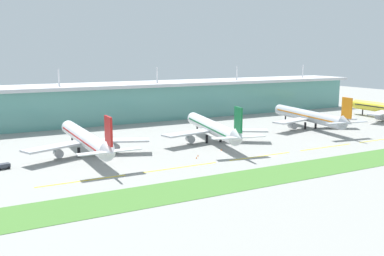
# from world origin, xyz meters

# --- Properties ---
(ground_plane) EXTENTS (600.00, 600.00, 0.00)m
(ground_plane) POSITION_xyz_m (0.00, 0.00, 0.00)
(ground_plane) COLOR gray
(terminal_building) EXTENTS (288.00, 34.00, 30.58)m
(terminal_building) POSITION_xyz_m (-0.00, 110.61, 11.00)
(terminal_building) COLOR #5B9E93
(terminal_building) RESTS_ON ground
(airliner_near_middle) EXTENTS (48.80, 67.63, 18.90)m
(airliner_near_middle) POSITION_xyz_m (-61.01, 34.13, 6.45)
(airliner_near_middle) COLOR white
(airliner_near_middle) RESTS_ON ground
(airliner_center) EXTENTS (47.90, 65.28, 18.90)m
(airliner_center) POSITION_xyz_m (-5.26, 32.74, 6.45)
(airliner_center) COLOR silver
(airliner_center) RESTS_ON ground
(airliner_far_middle) EXTENTS (48.32, 65.82, 18.90)m
(airliner_far_middle) POSITION_xyz_m (56.74, 38.73, 6.45)
(airliner_far_middle) COLOR #ADB2BC
(airliner_far_middle) RESTS_ON ground
(taxiway_stripe_west) EXTENTS (28.00, 0.70, 0.04)m
(taxiway_stripe_west) POSITION_xyz_m (-71.00, 0.92, 0.02)
(taxiway_stripe_west) COLOR yellow
(taxiway_stripe_west) RESTS_ON ground
(taxiway_stripe_mid_west) EXTENTS (28.00, 0.70, 0.04)m
(taxiway_stripe_mid_west) POSITION_xyz_m (-37.00, 0.92, 0.02)
(taxiway_stripe_mid_west) COLOR yellow
(taxiway_stripe_mid_west) RESTS_ON ground
(taxiway_stripe_centre) EXTENTS (28.00, 0.70, 0.04)m
(taxiway_stripe_centre) POSITION_xyz_m (-3.00, 0.92, 0.02)
(taxiway_stripe_centre) COLOR yellow
(taxiway_stripe_centre) RESTS_ON ground
(taxiway_stripe_mid_east) EXTENTS (28.00, 0.70, 0.04)m
(taxiway_stripe_mid_east) POSITION_xyz_m (31.00, 0.92, 0.02)
(taxiway_stripe_mid_east) COLOR yellow
(taxiway_stripe_mid_east) RESTS_ON ground
(taxiway_stripe_east) EXTENTS (28.00, 0.70, 0.04)m
(taxiway_stripe_east) POSITION_xyz_m (65.00, 0.92, 0.02)
(taxiway_stripe_east) COLOR yellow
(taxiway_stripe_east) RESTS_ON ground
(grass_verge) EXTENTS (300.00, 18.00, 0.10)m
(grass_verge) POSITION_xyz_m (0.00, -21.65, 0.05)
(grass_verge) COLOR #477A33
(grass_verge) RESTS_ON ground
(pushback_tug) EXTENTS (4.77, 3.21, 1.85)m
(pushback_tug) POSITION_xyz_m (-91.14, 27.48, 1.10)
(pushback_tug) COLOR #333842
(pushback_tug) RESTS_ON ground
(safety_cone_left_wingtip) EXTENTS (0.56, 0.56, 0.70)m
(safety_cone_left_wingtip) POSITION_xyz_m (-24.04, 12.17, 0.35)
(safety_cone_left_wingtip) COLOR orange
(safety_cone_left_wingtip) RESTS_ON ground
(safety_cone_nose_front) EXTENTS (0.56, 0.56, 0.70)m
(safety_cone_nose_front) POSITION_xyz_m (-10.85, 16.47, 0.35)
(safety_cone_nose_front) COLOR orange
(safety_cone_nose_front) RESTS_ON ground
(safety_cone_right_wingtip) EXTENTS (0.56, 0.56, 0.70)m
(safety_cone_right_wingtip) POSITION_xyz_m (-26.16, 9.46, 0.35)
(safety_cone_right_wingtip) COLOR orange
(safety_cone_right_wingtip) RESTS_ON ground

